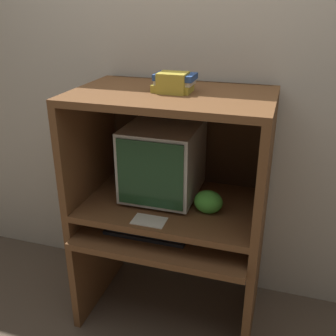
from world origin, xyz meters
name	(u,v)px	position (x,y,z in m)	size (l,w,h in m)	color
wall_back	(191,90)	(0.00, 0.71, 1.30)	(6.00, 0.06, 2.60)	beige
desk_base	(169,260)	(0.00, 0.27, 0.40)	(1.01, 0.70, 0.63)	brown
desk_monitor_shelf	(172,206)	(0.00, 0.32, 0.73)	(1.01, 0.65, 0.13)	brown
hutch_upper	(174,129)	(0.00, 0.36, 1.17)	(1.01, 0.65, 0.61)	brown
crt_monitor	(163,160)	(-0.07, 0.39, 0.97)	(0.39, 0.45, 0.41)	beige
keyboard	(146,232)	(-0.09, 0.16, 0.64)	(0.45, 0.14, 0.03)	black
mouse	(195,243)	(0.18, 0.14, 0.64)	(0.06, 0.04, 0.03)	#28282B
snack_bag	(208,202)	(0.22, 0.26, 0.82)	(0.15, 0.11, 0.12)	green
book_stack	(174,83)	(0.01, 0.34, 1.41)	(0.20, 0.14, 0.09)	gold
paper_card	(149,221)	(-0.05, 0.09, 0.76)	(0.17, 0.11, 0.00)	beige
storage_box	(173,83)	(0.01, 0.31, 1.42)	(0.14, 0.12, 0.10)	gold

